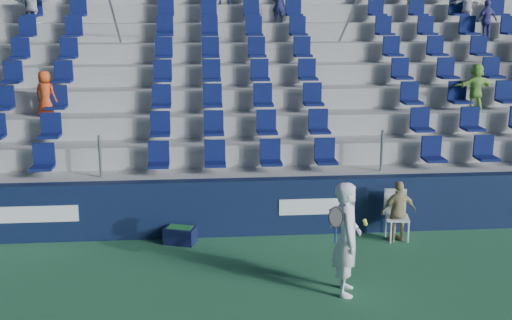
{
  "coord_description": "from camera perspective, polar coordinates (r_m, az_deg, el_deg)",
  "views": [
    {
      "loc": [
        -0.88,
        -9.62,
        4.79
      ],
      "look_at": [
        0.2,
        2.8,
        1.7
      ],
      "focal_mm": 45.0,
      "sensor_mm": 36.0,
      "label": 1
    }
  ],
  "objects": [
    {
      "name": "ball_bin",
      "position": [
        13.21,
        -6.76,
        -6.57
      ],
      "size": [
        0.71,
        0.57,
        0.35
      ],
      "color": "#0E1234",
      "rests_on": "ground"
    },
    {
      "name": "line_judge_chair",
      "position": [
        13.57,
        12.35,
        -4.45
      ],
      "size": [
        0.53,
        0.54,
        1.03
      ],
      "color": "white",
      "rests_on": "ground"
    },
    {
      "name": "line_judge",
      "position": [
        13.41,
        12.56,
        -4.47
      ],
      "size": [
        0.78,
        0.4,
        1.27
      ],
      "primitive_type": "imported",
      "rotation": [
        0.0,
        0.0,
        3.27
      ],
      "color": "tan",
      "rests_on": "ground"
    },
    {
      "name": "grandstand",
      "position": [
        18.08,
        -2.13,
        5.47
      ],
      "size": [
        24.0,
        8.17,
        6.63
      ],
      "color": "#A8A8A3",
      "rests_on": "ground"
    },
    {
      "name": "tennis_player",
      "position": [
        10.8,
        8.09,
        -6.93
      ],
      "size": [
        0.69,
        0.78,
        1.94
      ],
      "color": "silver",
      "rests_on": "ground"
    },
    {
      "name": "ground",
      "position": [
        10.78,
        0.24,
        -12.46
      ],
      "size": [
        70.0,
        70.0,
        0.0
      ],
      "primitive_type": "plane",
      "color": "#2C6641",
      "rests_on": "ground"
    },
    {
      "name": "sponsor_wall",
      "position": [
        13.47,
        -0.97,
        -4.21
      ],
      "size": [
        24.0,
        0.32,
        1.2
      ],
      "color": "#0F1937",
      "rests_on": "ground"
    }
  ]
}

